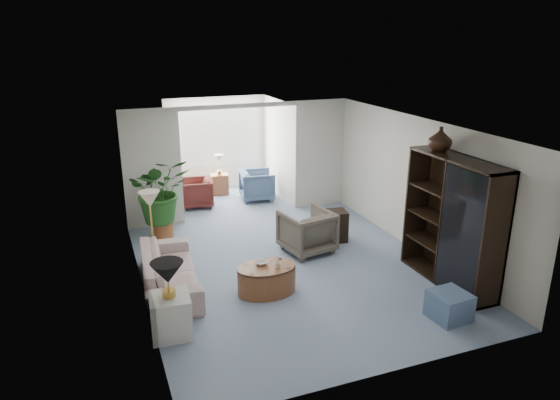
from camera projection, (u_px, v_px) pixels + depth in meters
name	position (u px, v px, depth m)	size (l,w,h in m)	color
floor	(292.00, 270.00, 8.82)	(6.00, 6.00, 0.00)	#8090AA
sunroom_floor	(229.00, 201.00, 12.45)	(2.60, 2.60, 0.00)	#8090AA
back_pier_left	(152.00, 169.00, 10.44)	(1.20, 0.12, 2.50)	beige
back_pier_right	(320.00, 154.00, 11.73)	(1.20, 0.12, 2.50)	beige
back_header	(240.00, 106.00, 10.70)	(2.60, 0.12, 0.10)	beige
window_pane	(216.00, 136.00, 12.97)	(2.20, 0.02, 1.50)	white
window_blinds	(216.00, 136.00, 12.94)	(2.20, 0.02, 1.50)	white
framed_picture	(423.00, 164.00, 9.03)	(0.04, 0.50, 0.40)	beige
sofa	(169.00, 270.00, 8.11)	(2.13, 0.83, 0.62)	beige
end_table	(171.00, 316.00, 6.85)	(0.53, 0.53, 0.59)	silver
table_lamp	(167.00, 273.00, 6.65)	(0.44, 0.44, 0.30)	black
floor_lamp	(150.00, 199.00, 8.57)	(0.36, 0.36, 0.28)	#F6E4C3
coffee_table	(267.00, 279.00, 8.00)	(0.95, 0.95, 0.45)	brown
coffee_bowl	(262.00, 263.00, 8.00)	(0.20, 0.20, 0.05)	beige
coffee_cup	(278.00, 265.00, 7.88)	(0.10, 0.10, 0.09)	silver
wingback_chair	(307.00, 231.00, 9.45)	(0.86, 0.88, 0.80)	#62584D
side_table_dark	(333.00, 226.00, 9.99)	(0.51, 0.41, 0.61)	black
entertainment_cabinet	(452.00, 222.00, 8.10)	(0.51, 1.89, 2.10)	black
cabinet_urn	(440.00, 139.00, 8.15)	(0.38, 0.38, 0.39)	black
ottoman	(449.00, 306.00, 7.27)	(0.51, 0.51, 0.41)	slate
plant_pot	(163.00, 229.00, 10.22)	(0.40, 0.40, 0.32)	#99532C
house_plant	(160.00, 190.00, 9.96)	(1.19, 1.03, 1.32)	#22541C
sunroom_chair_blue	(257.00, 185.00, 12.44)	(0.78, 0.80, 0.73)	slate
sunroom_chair_maroon	(197.00, 193.00, 11.94)	(0.72, 0.74, 0.67)	#58211E
sunroom_table	(220.00, 184.00, 12.88)	(0.42, 0.33, 0.52)	brown
shelf_clutter	(466.00, 228.00, 7.74)	(0.30, 0.50, 1.06)	#484643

